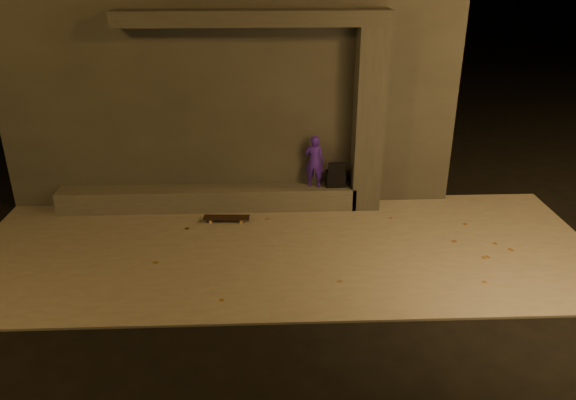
{
  "coord_description": "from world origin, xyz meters",
  "views": [
    {
      "loc": [
        -0.3,
        -6.78,
        4.87
      ],
      "look_at": [
        0.06,
        2.0,
        0.97
      ],
      "focal_mm": 35.0,
      "sensor_mm": 36.0,
      "label": 1
    }
  ],
  "objects_px": {
    "backpack": "(336,177)",
    "column": "(368,121)",
    "skateboard": "(226,218)",
    "skateboarder": "(314,161)"
  },
  "relations": [
    {
      "from": "skateboarder",
      "to": "backpack",
      "type": "xyz_separation_m",
      "value": [
        0.44,
        -0.0,
        -0.35
      ]
    },
    {
      "from": "skateboarder",
      "to": "backpack",
      "type": "height_order",
      "value": "skateboarder"
    },
    {
      "from": "column",
      "to": "skateboarder",
      "type": "bearing_deg",
      "value": 180.0
    },
    {
      "from": "backpack",
      "to": "column",
      "type": "bearing_deg",
      "value": -1.65
    },
    {
      "from": "skateboarder",
      "to": "skateboard",
      "type": "distance_m",
      "value": 2.08
    },
    {
      "from": "backpack",
      "to": "skateboard",
      "type": "xyz_separation_m",
      "value": [
        -2.19,
        -0.65,
        -0.55
      ]
    },
    {
      "from": "column",
      "to": "skateboarder",
      "type": "xyz_separation_m",
      "value": [
        -1.04,
        0.0,
        -0.81
      ]
    },
    {
      "from": "column",
      "to": "skateboard",
      "type": "relative_size",
      "value": 3.98
    },
    {
      "from": "backpack",
      "to": "skateboard",
      "type": "height_order",
      "value": "backpack"
    },
    {
      "from": "skateboarder",
      "to": "column",
      "type": "bearing_deg",
      "value": -166.6
    }
  ]
}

